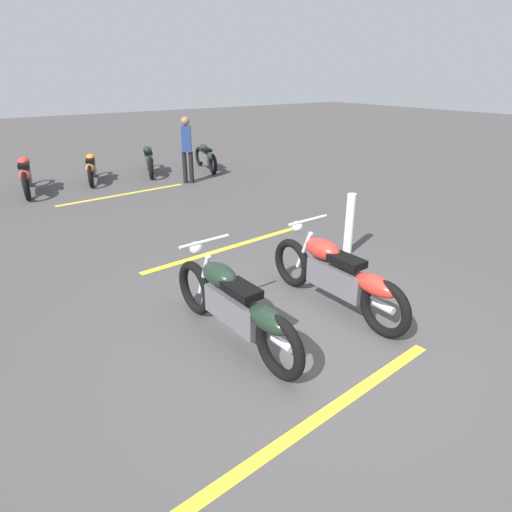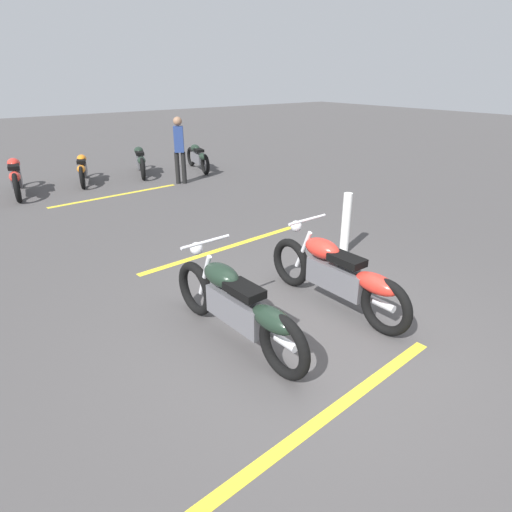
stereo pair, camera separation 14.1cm
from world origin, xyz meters
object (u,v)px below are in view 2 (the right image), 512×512
motorcycle_dark_foreground (238,306)px  motorcycle_row_left (140,161)px  motorcycle_row_center (83,169)px  bystander_secondary (179,147)px  bollard_post (346,223)px  motorcycle_row_right (16,176)px  motorcycle_row_far_left (198,157)px  motorcycle_bright_foreground (338,275)px

motorcycle_dark_foreground → motorcycle_row_left: size_ratio=1.14×
motorcycle_row_left → motorcycle_row_center: motorcycle_row_left is taller
motorcycle_dark_foreground → bystander_secondary: size_ratio=1.31×
motorcycle_row_left → bollard_post: size_ratio=1.97×
motorcycle_row_center → motorcycle_row_left: bearing=-69.2°
motorcycle_row_right → bystander_secondary: bearing=-98.6°
bystander_secondary → motorcycle_row_left: bearing=-133.0°
motorcycle_row_far_left → bollard_post: 7.18m
motorcycle_row_left → bollard_post: (-7.48, -0.27, 0.08)m
bystander_secondary → bollard_post: size_ratio=1.71×
motorcycle_dark_foreground → motorcycle_row_far_left: size_ratio=1.16×
motorcycle_bright_foreground → motorcycle_row_right: 8.61m
motorcycle_row_center → bollard_post: bearing=-146.5°
motorcycle_row_far_left → motorcycle_row_center: bearing=95.2°
motorcycle_dark_foreground → bollard_post: (1.09, -2.87, 0.04)m
motorcycle_dark_foreground → motorcycle_row_right: 8.29m
bollard_post → motorcycle_bright_foreground: bearing=129.2°
motorcycle_row_right → motorcycle_bright_foreground: bearing=-155.8°
motorcycle_row_left → motorcycle_row_center: 1.63m
motorcycle_bright_foreground → motorcycle_row_right: motorcycle_bright_foreground is taller
motorcycle_row_left → bollard_post: bearing=-159.1°
motorcycle_bright_foreground → motorcycle_row_right: (8.36, 2.06, -0.00)m
motorcycle_row_far_left → motorcycle_row_left: 1.69m
motorcycle_row_left → bystander_secondary: size_ratio=1.15×
motorcycle_row_far_left → bollard_post: size_ratio=1.94×
motorcycle_row_far_left → bollard_post: (-7.05, 1.36, 0.10)m
motorcycle_row_left → motorcycle_row_center: (-0.04, 1.63, -0.03)m
motorcycle_bright_foreground → bollard_post: size_ratio=2.24×
motorcycle_row_center → motorcycle_dark_foreground: bearing=-167.3°
motorcycle_dark_foreground → motorcycle_row_left: (8.57, -2.60, -0.04)m
motorcycle_dark_foreground → motorcycle_row_right: bearing=2.0°
bystander_secondary → motorcycle_row_right: bearing=-77.5°
motorcycle_bright_foreground → motorcycle_row_right: size_ratio=1.01×
motorcycle_dark_foreground → motorcycle_row_far_left: 9.18m
bystander_secondary → bollard_post: (-5.90, 0.17, -0.45)m
motorcycle_row_far_left → motorcycle_row_left: motorcycle_row_left is taller
motorcycle_row_left → motorcycle_row_right: motorcycle_row_right is taller
motorcycle_row_far_left → motorcycle_row_left: (0.43, 1.64, 0.02)m
motorcycle_row_left → motorcycle_row_right: (-0.31, 3.25, 0.04)m
motorcycle_bright_foreground → motorcycle_row_left: size_ratio=1.14×
motorcycle_row_center → motorcycle_bright_foreground: bearing=-157.9°
motorcycle_dark_foreground → motorcycle_row_right: size_ratio=1.01×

